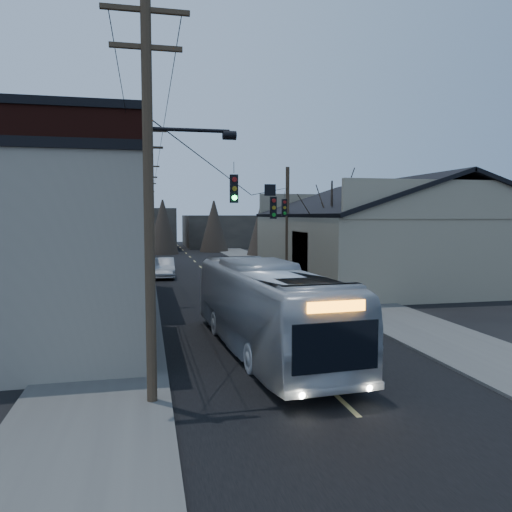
{
  "coord_description": "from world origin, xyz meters",
  "views": [
    {
      "loc": [
        -5.07,
        -10.13,
        5.01
      ],
      "look_at": [
        0.2,
        13.85,
        3.0
      ],
      "focal_mm": 35.0,
      "sensor_mm": 36.0,
      "label": 1
    }
  ],
  "objects": [
    {
      "name": "ground",
      "position": [
        0.0,
        0.0,
        0.0
      ],
      "size": [
        160.0,
        160.0,
        0.0
      ],
      "primitive_type": "plane",
      "color": "black",
      "rests_on": "ground"
    },
    {
      "name": "road_surface",
      "position": [
        0.0,
        30.0,
        0.01
      ],
      "size": [
        9.0,
        110.0,
        0.02
      ],
      "primitive_type": "cube",
      "color": "black",
      "rests_on": "ground"
    },
    {
      "name": "sidewalk_left",
      "position": [
        -6.5,
        30.0,
        0.06
      ],
      "size": [
        4.0,
        110.0,
        0.12
      ],
      "primitive_type": "cube",
      "color": "#474744",
      "rests_on": "ground"
    },
    {
      "name": "sidewalk_right",
      "position": [
        6.5,
        30.0,
        0.06
      ],
      "size": [
        4.0,
        110.0,
        0.12
      ],
      "primitive_type": "cube",
      "color": "#474744",
      "rests_on": "ground"
    },
    {
      "name": "building_clapboard",
      "position": [
        -9.0,
        9.0,
        3.5
      ],
      "size": [
        8.0,
        8.0,
        7.0
      ],
      "primitive_type": "cube",
      "color": "#6E675C",
      "rests_on": "ground"
    },
    {
      "name": "building_brick",
      "position": [
        -10.0,
        20.0,
        5.0
      ],
      "size": [
        10.0,
        12.0,
        10.0
      ],
      "primitive_type": "cube",
      "color": "black",
      "rests_on": "ground"
    },
    {
      "name": "building_left_far",
      "position": [
        -9.5,
        36.0,
        3.5
      ],
      "size": [
        9.0,
        14.0,
        7.0
      ],
      "primitive_type": "cube",
      "color": "#302B26",
      "rests_on": "ground"
    },
    {
      "name": "warehouse",
      "position": [
        13.0,
        25.0,
        2.7
      ],
      "size": [
        16.16,
        20.6,
        7.73
      ],
      "color": "gray",
      "rests_on": "ground"
    },
    {
      "name": "building_far_left",
      "position": [
        -6.0,
        65.0,
        3.0
      ],
      "size": [
        10.0,
        12.0,
        6.0
      ],
      "primitive_type": "cube",
      "color": "#302B26",
      "rests_on": "ground"
    },
    {
      "name": "building_far_right",
      "position": [
        7.0,
        70.0,
        2.5
      ],
      "size": [
        12.0,
        14.0,
        5.0
      ],
      "primitive_type": "cube",
      "color": "#302B26",
      "rests_on": "ground"
    },
    {
      "name": "bare_tree",
      "position": [
        6.5,
        20.0,
        3.6
      ],
      "size": [
        0.4,
        0.4,
        7.2
      ],
      "primitive_type": "cone",
      "color": "black",
      "rests_on": "ground"
    },
    {
      "name": "utility_lines",
      "position": [
        -3.11,
        24.14,
        4.95
      ],
      "size": [
        11.24,
        45.28,
        10.5
      ],
      "color": "#382B1E",
      "rests_on": "ground"
    },
    {
      "name": "bus",
      "position": [
        -0.85,
        7.29,
        1.63
      ],
      "size": [
        3.57,
        11.88,
        3.26
      ],
      "primitive_type": "imported",
      "rotation": [
        0.0,
        0.0,
        3.21
      ],
      "color": "#ACB1B8",
      "rests_on": "ground"
    },
    {
      "name": "parked_car",
      "position": [
        -3.79,
        30.39,
        0.79
      ],
      "size": [
        1.72,
        4.83,
        1.59
      ],
      "primitive_type": "imported",
      "rotation": [
        0.0,
        0.0,
        -0.01
      ],
      "color": "#ADB1B5",
      "rests_on": "ground"
    }
  ]
}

